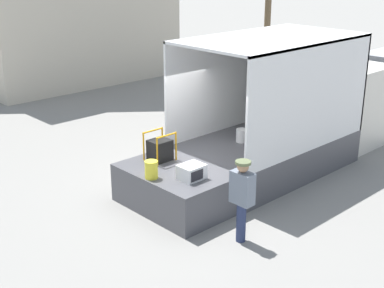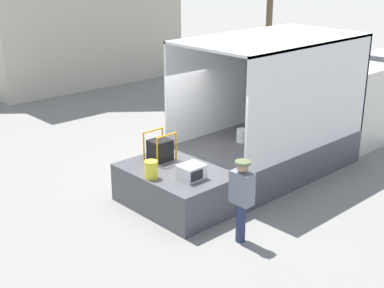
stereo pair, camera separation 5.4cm
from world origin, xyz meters
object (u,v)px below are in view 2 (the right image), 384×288
portable_generator (161,149)px  box_truck (304,121)px  orange_bucket (151,170)px  microwave (192,172)px  worker_person (242,193)px

portable_generator → box_truck: bearing=-8.4°
portable_generator → orange_bucket: 1.01m
microwave → portable_generator: size_ratio=0.77×
microwave → orange_bucket: size_ratio=1.35×
portable_generator → orange_bucket: portable_generator is taller
orange_bucket → microwave: bearing=-46.1°
microwave → worker_person: (0.00, -1.34, -0.01)m
microwave → orange_bucket: orange_bucket is taller
worker_person → portable_generator: bearing=85.2°
worker_person → orange_bucket: bearing=106.3°
orange_bucket → worker_person: bearing=-73.7°
microwave → portable_generator: portable_generator is taller
microwave → orange_bucket: 0.81m
microwave → box_truck: bearing=7.3°
portable_generator → worker_person: bearing=-94.8°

